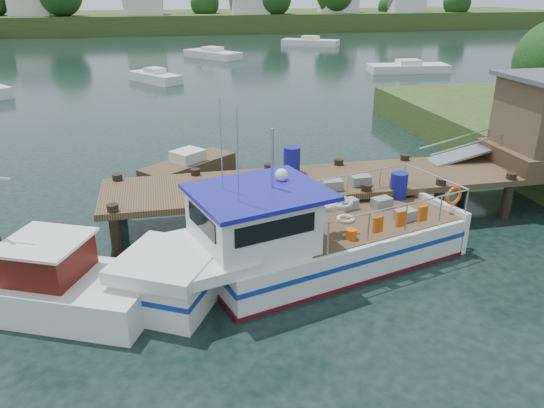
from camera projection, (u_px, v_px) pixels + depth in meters
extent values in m
plane|color=black|center=(292.00, 221.00, 17.55)|extent=(160.00, 160.00, 0.00)
cube|color=#354C1F|center=(174.00, 21.00, 92.88)|extent=(140.00, 24.00, 3.00)
cylinder|color=#332114|center=(64.00, 20.00, 81.04)|extent=(0.60, 0.60, 4.80)
cylinder|color=#332114|center=(138.00, 24.00, 85.35)|extent=(0.60, 0.60, 3.00)
sphere|color=#1D4217|center=(137.00, 9.00, 84.50)|extent=(3.96, 3.96, 3.96)
cylinder|color=#332114|center=(205.00, 20.00, 89.20)|extent=(0.60, 0.60, 3.60)
sphere|color=#1D4217|center=(205.00, 3.00, 88.18)|extent=(4.75, 4.75, 4.75)
cylinder|color=#332114|center=(274.00, 19.00, 87.63)|extent=(0.60, 0.60, 4.20)
cylinder|color=#332114|center=(334.00, 16.00, 91.48)|extent=(0.60, 0.60, 4.80)
cylinder|color=#332114|center=(388.00, 20.00, 95.78)|extent=(0.60, 0.60, 3.00)
sphere|color=#1D4217|center=(389.00, 7.00, 94.94)|extent=(3.96, 3.96, 3.96)
cylinder|color=#332114|center=(455.00, 18.00, 94.21)|extent=(0.60, 0.60, 3.60)
sphere|color=#1D4217|center=(457.00, 2.00, 93.20)|extent=(4.75, 4.75, 4.75)
cube|color=silver|center=(31.00, 8.00, 82.16)|extent=(6.00, 5.00, 3.00)
cube|color=silver|center=(143.00, 7.00, 84.59)|extent=(6.00, 5.00, 3.00)
cube|color=silver|center=(249.00, 7.00, 87.02)|extent=(6.00, 5.00, 3.00)
cube|color=silver|center=(338.00, 6.00, 91.96)|extent=(6.00, 5.00, 3.00)
cube|color=silver|center=(405.00, 5.00, 93.42)|extent=(6.00, 5.00, 3.00)
cube|color=#4D3924|center=(351.00, 180.00, 17.44)|extent=(16.00, 3.00, 0.20)
cylinder|color=black|center=(116.00, 235.00, 15.05)|extent=(0.32, 0.32, 1.90)
cylinder|color=black|center=(120.00, 202.00, 17.39)|extent=(0.32, 0.32, 1.90)
cylinder|color=black|center=(204.00, 227.00, 15.54)|extent=(0.32, 0.32, 1.90)
cylinder|color=black|center=(197.00, 196.00, 17.89)|extent=(0.32, 0.32, 1.90)
cylinder|color=black|center=(287.00, 220.00, 16.03)|extent=(0.32, 0.32, 1.90)
cylinder|color=black|center=(269.00, 190.00, 18.38)|extent=(0.32, 0.32, 1.90)
cylinder|color=black|center=(365.00, 213.00, 16.52)|extent=(0.32, 0.32, 1.90)
cylinder|color=black|center=(338.00, 185.00, 18.87)|extent=(0.32, 0.32, 1.90)
cylinder|color=black|center=(438.00, 207.00, 17.01)|extent=(0.32, 0.32, 1.90)
cylinder|color=black|center=(403.00, 180.00, 19.36)|extent=(0.32, 0.32, 1.90)
cylinder|color=black|center=(507.00, 200.00, 17.50)|extent=(0.32, 0.32, 1.90)
cylinder|color=black|center=(464.00, 175.00, 19.85)|extent=(0.32, 0.32, 1.90)
cylinder|color=black|center=(523.00, 170.00, 20.34)|extent=(0.32, 0.32, 1.90)
cube|color=#4D3924|center=(540.00, 155.00, 18.66)|extent=(3.20, 3.00, 0.60)
cube|color=#A5A8AD|center=(467.00, 153.00, 19.05)|extent=(3.34, 0.90, 0.79)
cylinder|color=silver|center=(475.00, 142.00, 18.49)|extent=(3.34, 0.05, 0.76)
cylinder|color=silver|center=(463.00, 136.00, 19.22)|extent=(3.34, 0.05, 0.76)
cube|color=slate|center=(332.00, 185.00, 16.25)|extent=(0.60, 0.40, 0.30)
cube|color=slate|center=(361.00, 180.00, 16.62)|extent=(0.60, 0.40, 0.30)
cylinder|color=#DA4D0C|center=(394.00, 181.00, 16.55)|extent=(0.30, 0.30, 0.28)
cylinder|color=navy|center=(292.00, 159.00, 17.70)|extent=(0.56, 0.56, 0.85)
cube|color=silver|center=(332.00, 245.00, 14.72)|extent=(7.54, 4.63, 1.08)
cube|color=silver|center=(169.00, 287.00, 12.68)|extent=(2.71, 2.71, 1.08)
cube|color=silver|center=(166.00, 262.00, 12.42)|extent=(2.94, 3.00, 0.33)
cube|color=silver|center=(204.00, 254.00, 12.84)|extent=(2.54, 3.09, 0.28)
cube|color=navy|center=(332.00, 241.00, 14.67)|extent=(7.64, 4.69, 0.13)
cube|color=navy|center=(168.00, 282.00, 12.63)|extent=(2.76, 2.76, 0.13)
cube|color=#550C14|center=(331.00, 261.00, 14.91)|extent=(7.64, 4.67, 0.13)
cube|color=#4D3924|center=(366.00, 219.00, 15.00)|extent=(5.57, 3.82, 0.04)
cube|color=silver|center=(431.00, 217.00, 16.28)|extent=(0.95, 2.76, 1.27)
cube|color=silver|center=(252.00, 221.00, 13.18)|extent=(3.20, 3.07, 1.41)
cube|color=black|center=(276.00, 230.00, 12.07)|extent=(2.00, 0.60, 0.47)
cube|color=black|center=(232.00, 195.00, 14.08)|extent=(2.00, 0.60, 0.47)
cube|color=black|center=(202.00, 221.00, 12.50)|extent=(0.50, 1.64, 0.47)
cube|color=#191895|center=(259.00, 192.00, 12.98)|extent=(3.81, 3.49, 0.11)
cylinder|color=silver|center=(272.00, 159.00, 12.84)|extent=(0.09, 0.09, 1.50)
cylinder|color=silver|center=(238.00, 155.00, 11.82)|extent=(0.03, 0.03, 2.25)
cylinder|color=silver|center=(221.00, 145.00, 12.59)|extent=(0.03, 0.03, 2.25)
sphere|color=silver|center=(281.00, 175.00, 13.58)|extent=(0.42, 0.42, 0.34)
cylinder|color=silver|center=(403.00, 205.00, 13.67)|extent=(4.53, 1.32, 0.04)
cylinder|color=silver|center=(345.00, 176.00, 15.78)|extent=(4.53, 1.32, 0.04)
cylinder|color=silver|center=(436.00, 176.00, 15.76)|extent=(0.74, 2.49, 0.04)
cylinder|color=silver|center=(328.00, 239.00, 12.84)|extent=(0.05, 0.05, 0.89)
cylinder|color=silver|center=(277.00, 203.00, 14.95)|extent=(0.05, 0.05, 0.89)
cylinder|color=silver|center=(368.00, 229.00, 13.37)|extent=(0.05, 0.05, 0.89)
cylinder|color=silver|center=(314.00, 196.00, 15.48)|extent=(0.05, 0.05, 0.89)
cylinder|color=silver|center=(406.00, 220.00, 13.90)|extent=(0.05, 0.05, 0.89)
cylinder|color=silver|center=(348.00, 189.00, 16.01)|extent=(0.05, 0.05, 0.89)
cylinder|color=silver|center=(440.00, 211.00, 14.43)|extent=(0.05, 0.05, 0.89)
cylinder|color=silver|center=(380.00, 182.00, 16.54)|extent=(0.05, 0.05, 0.89)
cylinder|color=silver|center=(466.00, 205.00, 14.86)|extent=(0.05, 0.05, 0.89)
cylinder|color=silver|center=(404.00, 177.00, 16.97)|extent=(0.05, 0.05, 0.89)
cube|color=slate|center=(405.00, 215.00, 14.89)|extent=(0.64, 0.52, 0.30)
cube|color=slate|center=(382.00, 203.00, 15.73)|extent=(0.64, 0.52, 0.30)
cube|color=slate|center=(348.00, 204.00, 15.63)|extent=(0.59, 0.48, 0.30)
cylinder|color=navy|center=(399.00, 186.00, 16.35)|extent=(0.65, 0.65, 0.83)
cylinder|color=#DA4D0C|center=(351.00, 234.00, 13.77)|extent=(0.35, 0.35, 0.28)
torus|color=#BFB28C|center=(346.00, 219.00, 14.89)|extent=(0.65, 0.65, 0.11)
torus|color=#DA4D0C|center=(454.00, 196.00, 15.31)|extent=(0.59, 0.25, 0.58)
cube|color=#DA4D0C|center=(378.00, 225.00, 13.45)|extent=(0.28, 0.16, 0.42)
cube|color=#DA4D0C|center=(401.00, 219.00, 13.78)|extent=(0.28, 0.16, 0.42)
cube|color=#DA4D0C|center=(423.00, 214.00, 14.10)|extent=(0.28, 0.16, 0.42)
imported|color=silver|center=(322.00, 207.00, 13.72)|extent=(0.54, 0.69, 1.65)
cube|color=silver|center=(36.00, 289.00, 12.77)|extent=(6.26, 4.41, 0.91)
cube|color=#4D110C|center=(47.00, 259.00, 12.35)|extent=(2.16, 2.16, 0.86)
cube|color=silver|center=(44.00, 242.00, 12.18)|extent=(2.40, 2.40, 0.07)
cube|color=#4D3924|center=(189.00, 170.00, 21.26)|extent=(4.04, 3.62, 0.75)
cube|color=silver|center=(188.00, 156.00, 21.04)|extent=(1.50, 1.47, 0.48)
cube|color=silver|center=(310.00, 43.00, 68.46)|extent=(7.44, 5.84, 0.78)
cube|color=silver|center=(310.00, 38.00, 68.23)|extent=(2.63, 2.53, 0.50)
cube|color=silver|center=(155.00, 78.00, 42.65)|extent=(4.27, 5.21, 0.71)
cube|color=silver|center=(155.00, 71.00, 42.44)|extent=(1.81, 1.87, 0.46)
cube|color=silver|center=(408.00, 68.00, 47.45)|extent=(7.25, 3.13, 0.70)
cube|color=silver|center=(409.00, 62.00, 47.24)|extent=(2.14, 1.89, 0.45)
cube|color=silver|center=(213.00, 54.00, 56.87)|extent=(5.98, 6.81, 0.73)
cube|color=silver|center=(212.00, 49.00, 56.66)|extent=(2.46, 2.51, 0.47)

